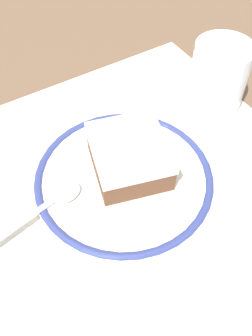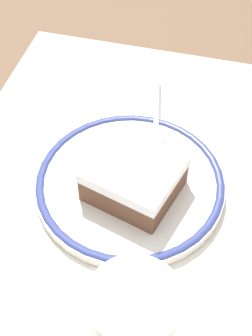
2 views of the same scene
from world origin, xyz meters
name	(u,v)px [view 1 (image 1 of 2)]	position (x,y,z in m)	size (l,w,h in m)	color
ground_plane	(111,189)	(0.00, 0.00, 0.00)	(2.40, 2.40, 0.00)	brown
placemat	(111,189)	(0.00, 0.00, 0.00)	(0.46, 0.40, 0.00)	beige
plate	(126,181)	(-0.02, 0.00, 0.01)	(0.20, 0.20, 0.01)	silver
cake_slice	(129,156)	(-0.03, -0.01, 0.03)	(0.10, 0.11, 0.04)	brown
spoon	(47,206)	(0.07, -0.01, 0.02)	(0.14, 0.04, 0.01)	silver
cup	(217,83)	(-0.18, -0.05, 0.04)	(0.07, 0.07, 0.09)	silver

